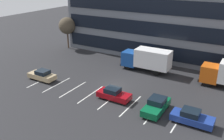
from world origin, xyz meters
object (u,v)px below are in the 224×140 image
box_truck_blue (147,59)px  bare_tree (67,26)px  sedan_navy (192,117)px  sedan_forest (156,105)px  sedan_tan (42,75)px  sedan_maroon (114,94)px

box_truck_blue → bare_tree: size_ratio=1.24×
sedan_navy → bare_tree: bearing=152.6°
sedan_forest → box_truck_blue: bearing=118.5°
box_truck_blue → sedan_forest: size_ratio=1.70×
sedan_navy → sedan_forest: (-3.92, 0.38, 0.04)m
sedan_tan → bare_tree: bare_tree is taller
sedan_tan → sedan_navy: size_ratio=0.97×
box_truck_blue → bare_tree: 18.88m
sedan_maroon → bare_tree: size_ratio=0.67×
box_truck_blue → bare_tree: (-18.38, 3.54, 2.47)m
sedan_tan → sedan_navy: 20.97m
bare_tree → sedan_navy: bearing=-27.4°
sedan_tan → sedan_maroon: bearing=0.6°
sedan_maroon → box_truck_blue: bearing=91.8°
sedan_forest → bare_tree: bearing=149.7°
sedan_forest → bare_tree: 28.22m
sedan_forest → bare_tree: (-24.15, 14.14, 3.70)m
box_truck_blue → sedan_tan: size_ratio=1.85×
box_truck_blue → sedan_forest: bearing=-61.5°
box_truck_blue → sedan_maroon: box_truck_blue is taller
sedan_tan → sedan_forest: bearing=0.2°
box_truck_blue → sedan_navy: size_ratio=1.80×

